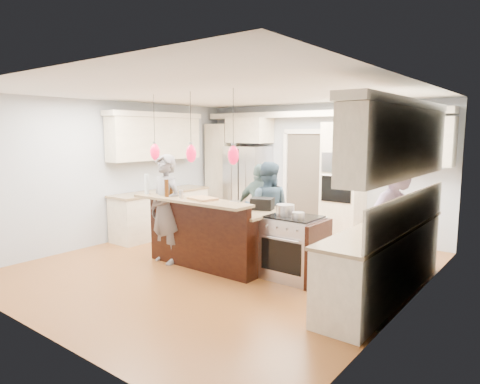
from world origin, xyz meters
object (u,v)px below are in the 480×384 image
at_px(island_range, 295,248).
at_px(kitchen_island, 218,233).
at_px(person_bar_end, 166,209).
at_px(person_far_left, 267,209).
at_px(refrigerator, 248,186).

bearing_deg(island_range, kitchen_island, -176.93).
relative_size(island_range, person_bar_end, 0.52).
xyz_separation_m(island_range, person_bar_end, (-2.06, -0.60, 0.43)).
distance_m(person_bar_end, person_far_left, 1.70).
xyz_separation_m(island_range, person_far_left, (-0.97, 0.70, 0.35)).
xyz_separation_m(refrigerator, person_bar_end, (0.65, -3.09, -0.02)).
bearing_deg(kitchen_island, island_range, 3.07).
relative_size(kitchen_island, person_far_left, 1.29).
bearing_deg(refrigerator, island_range, -42.59).
relative_size(refrigerator, island_range, 1.96).
height_order(island_range, person_far_left, person_far_left).
bearing_deg(kitchen_island, person_bar_end, -141.42).
xyz_separation_m(kitchen_island, person_bar_end, (-0.66, -0.52, 0.40)).
distance_m(island_range, person_bar_end, 2.19).
bearing_deg(person_far_left, person_bar_end, 23.93).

